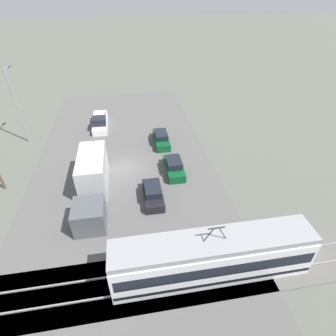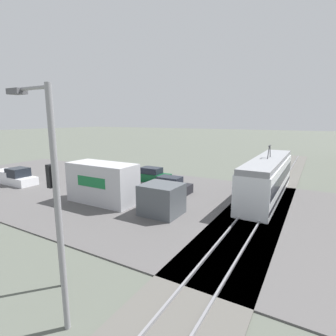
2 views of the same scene
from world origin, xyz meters
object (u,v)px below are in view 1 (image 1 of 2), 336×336
Objects in this scene: sedan_car_1 at (161,139)px; light_rail_tram at (212,257)px; sedan_car_0 at (174,167)px; sedan_car_2 at (153,194)px; pickup_truck at (100,123)px; box_truck at (92,180)px; street_lamp_mid_block at (16,102)px.

light_rail_tram is at bearing 92.35° from sedan_car_1.
sedan_car_0 is 4.87m from sedan_car_2.
light_rail_tram reaches higher than sedan_car_1.
sedan_car_0 is (-8.39, 12.34, -0.02)m from pickup_truck.
box_truck reaches higher than pickup_truck.
sedan_car_2 is (-5.61, 16.34, -0.06)m from pickup_truck.
sedan_car_0 is (-8.40, -2.07, -0.90)m from box_truck.
sedan_car_1 is 1.12× the size of sedan_car_2.
street_lamp_mid_block is (17.61, -10.15, 4.54)m from sedan_car_0.
sedan_car_0 is 6.44m from sedan_car_1.
light_rail_tram is at bearing 130.04° from box_truck.
sedan_car_2 is 21.01m from street_lamp_mid_block.
box_truck is 1.11× the size of street_lamp_mid_block.
light_rail_tram is 2.41× the size of pickup_truck.
sedan_car_2 is (2.78, 4.00, -0.04)m from sedan_car_0.
box_truck reaches higher than sedan_car_1.
sedan_car_0 is at bearing 124.21° from pickup_truck.
box_truck is 6.02m from sedan_car_2.
pickup_truck is at bearing -36.69° from sedan_car_1.
street_lamp_mid_block reaches higher than light_rail_tram.
box_truck is at bearing 127.02° from street_lamp_mid_block.
sedan_car_2 is (3.10, -8.45, -1.11)m from light_rail_tram.
box_truck is at bearing 46.88° from sedan_car_1.
sedan_car_0 is at bearing 94.03° from sedan_car_1.
sedan_car_2 is at bearing 108.95° from pickup_truck.
light_rail_tram is 1.34× the size of box_truck.
street_lamp_mid_block is at bearing -52.98° from box_truck.
sedan_car_0 is (0.32, -12.45, -1.07)m from light_rail_tram.
sedan_car_0 is at bearing -124.75° from sedan_car_2.
pickup_truck is 0.62× the size of street_lamp_mid_block.
box_truck is at bearing -19.01° from sedan_car_2.
pickup_truck reaches higher than sedan_car_2.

